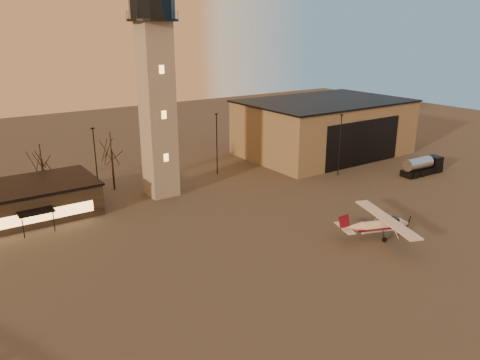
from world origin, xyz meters
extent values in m
plane|color=#413F3C|center=(0.00, 0.00, 0.00)|extent=(220.00, 220.00, 0.00)
cube|color=gray|center=(0.00, 30.00, 12.00)|extent=(4.00, 4.00, 24.00)
cylinder|color=black|center=(0.00, 30.00, 24.15)|extent=(6.80, 6.80, 0.30)
cylinder|color=black|center=(0.00, 30.00, 26.00)|extent=(6.00, 6.00, 3.40)
cube|color=#8E7D5D|center=(36.00, 34.00, 5.00)|extent=(30.00, 20.00, 10.00)
cube|color=black|center=(36.00, 34.00, 10.15)|extent=(30.60, 20.60, 0.30)
cube|color=black|center=(36.00, 23.98, 4.00)|extent=(18.00, 0.10, 8.00)
cube|color=black|center=(-18.00, 26.00, 2.60)|extent=(4.00, 2.00, 0.20)
cylinder|color=black|center=(-8.00, 34.00, 5.00)|extent=(0.16, 0.16, 10.00)
cube|color=black|center=(-8.00, 34.00, 10.05)|extent=(0.50, 0.25, 0.18)
cylinder|color=black|center=(12.00, 34.00, 5.00)|extent=(0.16, 0.16, 10.00)
cube|color=black|center=(12.00, 34.00, 10.05)|extent=(0.50, 0.25, 0.18)
cylinder|color=black|center=(28.00, 22.00, 5.00)|extent=(0.16, 0.16, 10.00)
cube|color=black|center=(28.00, 22.00, 10.05)|extent=(0.50, 0.25, 0.18)
cylinder|color=black|center=(-14.00, 40.00, 2.62)|extent=(0.28, 0.28, 5.25)
cylinder|color=black|center=(-5.00, 36.00, 3.08)|extent=(0.28, 0.28, 6.16)
cylinder|color=black|center=(4.00, 38.00, 2.48)|extent=(0.28, 0.28, 4.97)
cylinder|color=silver|center=(14.63, 2.09, 1.36)|extent=(5.18, 3.05, 1.41)
cone|color=silver|center=(17.39, 1.08, 1.36)|extent=(1.38, 1.60, 1.35)
cone|color=silver|center=(11.16, 3.36, 1.52)|extent=(2.86, 2.02, 1.20)
cube|color=black|center=(15.65, 1.72, 1.85)|extent=(1.92, 1.63, 0.76)
cube|color=#590C1D|center=(14.42, 2.17, 1.30)|extent=(6.01, 3.39, 0.24)
cube|color=silver|center=(15.14, 1.90, 2.21)|extent=(5.64, 11.79, 0.15)
cube|color=silver|center=(10.24, 3.70, 1.63)|extent=(2.15, 3.71, 0.09)
cube|color=#590C1D|center=(10.14, 3.74, 2.39)|extent=(1.45, 0.60, 1.84)
cube|color=black|center=(40.00, 14.58, 0.52)|extent=(8.15, 2.70, 1.04)
cube|color=black|center=(43.02, 14.42, 1.80)|extent=(2.01, 2.27, 1.70)
cube|color=black|center=(43.68, 14.38, 2.08)|extent=(0.19, 1.80, 0.95)
cylinder|color=silver|center=(38.87, 14.64, 1.99)|extent=(5.40, 2.27, 1.99)
camera|label=1|loc=(-27.04, -29.71, 23.14)|focal=35.00mm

